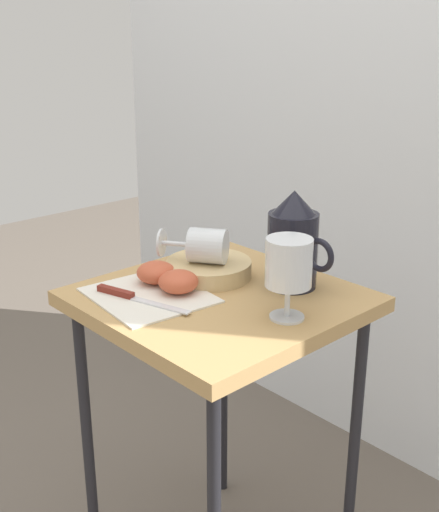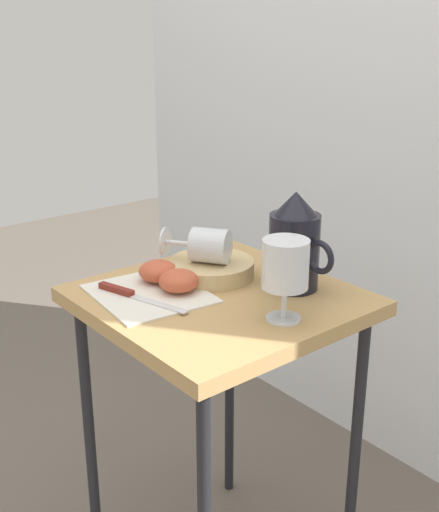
# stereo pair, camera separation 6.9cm
# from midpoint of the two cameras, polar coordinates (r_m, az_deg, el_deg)

# --- Properties ---
(curtain_drape) EXTENTS (2.40, 0.03, 1.83)m
(curtain_drape) POSITION_cam_midpoint_polar(r_m,az_deg,el_deg) (1.73, 15.82, 9.31)
(curtain_drape) COLOR white
(curtain_drape) RESTS_ON ground_plane
(table) EXTENTS (0.49, 0.49, 0.70)m
(table) POSITION_cam_midpoint_polar(r_m,az_deg,el_deg) (1.31, -1.52, -6.48)
(table) COLOR tan
(table) RESTS_ON ground_plane
(linen_napkin) EXTENTS (0.25, 0.23, 0.00)m
(linen_napkin) POSITION_cam_midpoint_polar(r_m,az_deg,el_deg) (1.28, -7.77, -3.46)
(linen_napkin) COLOR silver
(linen_napkin) RESTS_ON table
(basket_tray) EXTENTS (0.18, 0.18, 0.03)m
(basket_tray) POSITION_cam_midpoint_polar(r_m,az_deg,el_deg) (1.37, -2.41, -1.13)
(basket_tray) COLOR tan
(basket_tray) RESTS_ON table
(pitcher) EXTENTS (0.15, 0.10, 0.20)m
(pitcher) POSITION_cam_midpoint_polar(r_m,az_deg,el_deg) (1.30, 4.97, 0.66)
(pitcher) COLOR black
(pitcher) RESTS_ON table
(wine_glass_upright) EXTENTS (0.08, 0.08, 0.15)m
(wine_glass_upright) POSITION_cam_midpoint_polar(r_m,az_deg,el_deg) (1.14, 4.40, -0.97)
(wine_glass_upright) COLOR silver
(wine_glass_upright) RESTS_ON table
(wine_glass_tipped_near) EXTENTS (0.15, 0.13, 0.07)m
(wine_glass_tipped_near) POSITION_cam_midpoint_polar(r_m,az_deg,el_deg) (1.34, -2.73, 0.90)
(wine_glass_tipped_near) COLOR silver
(wine_glass_tipped_near) RESTS_ON basket_tray
(apple_half_left) EXTENTS (0.08, 0.08, 0.04)m
(apple_half_left) POSITION_cam_midpoint_polar(r_m,az_deg,el_deg) (1.33, -7.09, -1.45)
(apple_half_left) COLOR #C15133
(apple_half_left) RESTS_ON linen_napkin
(apple_half_right) EXTENTS (0.08, 0.08, 0.04)m
(apple_half_right) POSITION_cam_midpoint_polar(r_m,az_deg,el_deg) (1.28, -5.19, -2.28)
(apple_half_right) COLOR #C15133
(apple_half_right) RESTS_ON linen_napkin
(knife) EXTENTS (0.21, 0.07, 0.01)m
(knife) POSITION_cam_midpoint_polar(r_m,az_deg,el_deg) (1.27, -9.53, -3.49)
(knife) COLOR silver
(knife) RESTS_ON linen_napkin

